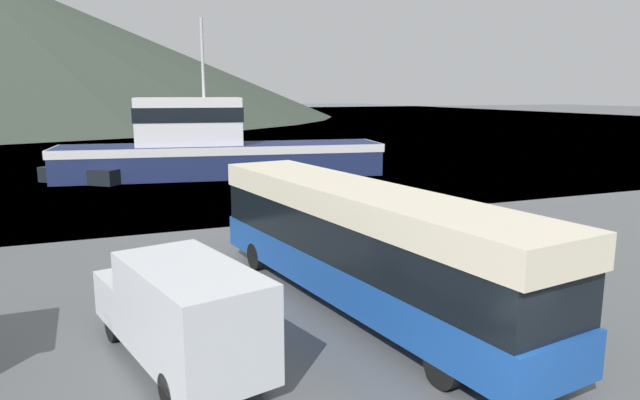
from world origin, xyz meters
name	(u,v)px	position (x,y,z in m)	size (l,w,h in m)	color
water_surface	(115,117)	(0.00, 138.31, 0.00)	(240.00, 240.00, 0.00)	#3D5160
tour_bus	(359,240)	(0.46, 7.62, 1.89)	(4.32, 13.23, 3.37)	#194799
delivery_van	(181,310)	(-4.64, 5.95, 1.26)	(3.30, 6.16, 2.37)	silver
fishing_boat	(214,148)	(1.90, 33.73, 1.98)	(22.81, 8.13, 10.75)	#19234C
storage_bin	(518,284)	(4.60, 6.02, 0.60)	(1.38, 1.51, 1.18)	green
small_boat	(86,174)	(-6.58, 34.44, 0.50)	(5.87, 5.54, 1.00)	black
mooring_bollard	(408,209)	(7.56, 16.90, 0.43)	(0.33, 0.33, 0.79)	black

